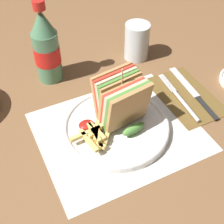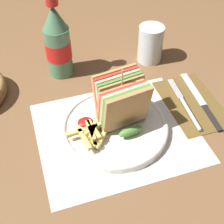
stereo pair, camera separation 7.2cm
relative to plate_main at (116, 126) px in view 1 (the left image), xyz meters
The scene contains 11 objects.
ground_plane 0.03m from the plate_main, 154.41° to the left, with size 4.00×4.00×0.00m, color brown.
placemat 0.01m from the plate_main, 71.86° to the right, with size 0.36×0.30×0.00m.
plate_main is the anchor object (origin of this frame).
club_sandwich 0.07m from the plate_main, 31.71° to the left, with size 0.12×0.12×0.14m.
fries_pile 0.06m from the plate_main, 163.20° to the right, with size 0.11×0.08×0.02m.
ketchup_blob 0.07m from the plate_main, 161.54° to the left, with size 0.04×0.03×0.01m.
napkin 0.22m from the plate_main, ahead, with size 0.13×0.21×0.00m.
fork 0.19m from the plate_main, ahead, with size 0.03×0.19×0.01m.
knife 0.24m from the plate_main, ahead, with size 0.03×0.22×0.00m.
coke_bottle_near 0.28m from the plate_main, 106.14° to the left, with size 0.07×0.07×0.22m.
glass_near 0.30m from the plate_main, 51.64° to the left, with size 0.07×0.07×0.11m.
Camera 1 is at (-0.20, -0.45, 0.55)m, focal length 50.00 mm.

